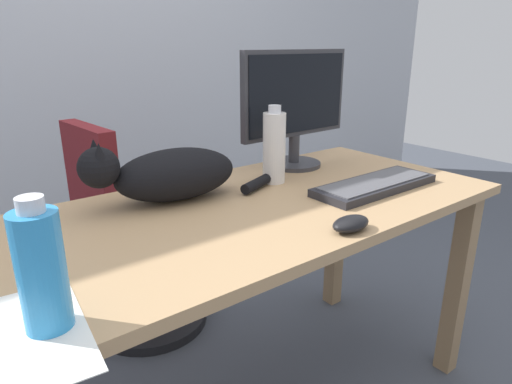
{
  "coord_description": "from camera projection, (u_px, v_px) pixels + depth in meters",
  "views": [
    {
      "loc": [
        -0.73,
        -0.94,
        1.17
      ],
      "look_at": [
        -0.05,
        -0.06,
        0.79
      ],
      "focal_mm": 31.17,
      "sensor_mm": 36.0,
      "label": 1
    }
  ],
  "objects": [
    {
      "name": "monitor",
      "position": [
        296.0,
        105.0,
        1.59
      ],
      "size": [
        0.48,
        0.2,
        0.42
      ],
      "color": "#333338",
      "rests_on": "desk"
    },
    {
      "name": "keyboard",
      "position": [
        375.0,
        185.0,
        1.39
      ],
      "size": [
        0.44,
        0.15,
        0.03
      ],
      "color": "#232328",
      "rests_on": "desk"
    },
    {
      "name": "cat",
      "position": [
        169.0,
        173.0,
        1.27
      ],
      "size": [
        0.61,
        0.23,
        0.2
      ],
      "color": "black",
      "rests_on": "desk"
    },
    {
      "name": "paper_sheet",
      "position": [
        14.0,
        340.0,
        0.69
      ],
      "size": [
        0.24,
        0.32,
        0.0
      ],
      "primitive_type": "cube",
      "rotation": [
        0.0,
        0.0,
        -0.1
      ],
      "color": "white",
      "rests_on": "desk"
    },
    {
      "name": "back_wall",
      "position": [
        69.0,
        15.0,
        2.25
      ],
      "size": [
        6.0,
        0.04,
        2.6
      ],
      "primitive_type": "cube",
      "color": "silver",
      "rests_on": "ground_plane"
    },
    {
      "name": "spray_bottle",
      "position": [
        41.0,
        270.0,
        0.69
      ],
      "size": [
        0.07,
        0.07,
        0.22
      ],
      "color": "#2D8CD1",
      "rests_on": "desk"
    },
    {
      "name": "office_chair",
      "position": [
        133.0,
        247.0,
        1.81
      ],
      "size": [
        0.48,
        0.48,
        0.89
      ],
      "color": "black",
      "rests_on": "ground_plane"
    },
    {
      "name": "computer_mouse",
      "position": [
        351.0,
        224.0,
        1.08
      ],
      "size": [
        0.11,
        0.06,
        0.04
      ],
      "primitive_type": "ellipsoid",
      "color": "black",
      "rests_on": "desk"
    },
    {
      "name": "water_bottle",
      "position": [
        274.0,
        147.0,
        1.43
      ],
      "size": [
        0.07,
        0.07,
        0.25
      ],
      "color": "silver",
      "rests_on": "desk"
    },
    {
      "name": "desk",
      "position": [
        257.0,
        237.0,
        1.31
      ],
      "size": [
        1.48,
        0.7,
        0.73
      ],
      "color": "tan",
      "rests_on": "ground_plane"
    }
  ]
}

